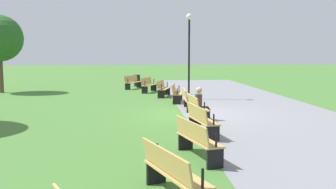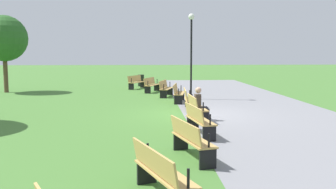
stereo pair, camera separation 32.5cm
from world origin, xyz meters
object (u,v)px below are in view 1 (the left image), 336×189
bench_3 (176,93)px  bench_5 (197,107)px  bench_8 (172,172)px  lamp_post (189,41)px  person_seated (201,103)px  bench_7 (196,139)px  bench_4 (188,99)px  bench_1 (148,85)px  bench_2 (163,88)px  bench_6 (201,119)px  trash_bin (137,80)px  bench_0 (133,82)px

bench_3 → bench_5: (4.90, 0.26, 0.00)m
bench_8 → lamp_post: size_ratio=0.41×
person_seated → bench_7: bearing=-13.7°
bench_3 → person_seated: person_seated is taller
bench_4 → bench_8: size_ratio=0.98×
bench_7 → person_seated: person_seated is taller
bench_1 → bench_2: bearing=39.2°
bench_4 → bench_6: bearing=0.0°
bench_8 → trash_bin: bearing=160.8°
lamp_post → bench_6: bearing=-5.2°
bench_2 → trash_bin: bench_2 is taller
bench_5 → bench_1: bearing=-174.0°
bench_8 → bench_0: bearing=161.8°
bench_0 → bench_3: 7.34m
bench_0 → bench_8: 19.08m
bench_2 → person_seated: size_ratio=1.51×
bench_0 → person_seated: bearing=39.9°
bench_6 → bench_8: bearing=-24.1°
bench_7 → person_seated: size_ratio=1.51×
bench_5 → bench_7: same height
lamp_post → bench_4: bearing=-8.2°
bench_5 → trash_bin: (-13.77, -2.24, -0.05)m
person_seated → bench_2: bearing=-175.9°
person_seated → lamp_post: lamp_post is taller
trash_bin → bench_2: bearing=12.8°
bench_5 → bench_7: (4.84, -0.77, 0.00)m
bench_0 → bench_2: (4.57, 1.76, 0.00)m
bench_4 → bench_0: bearing=-162.0°
bench_1 → bench_6: same height
bench_3 → bench_2: bearing=-158.9°
bench_1 → bench_7: (14.48, 0.76, 0.00)m
bench_5 → lamp_post: 6.62m
bench_8 → trash_bin: bench_8 is taller
bench_0 → trash_bin: bearing=-161.4°
bench_0 → bench_4: (9.42, 2.53, 0.00)m
bench_6 → bench_8: (4.74, -1.27, 0.00)m
bench_0 → bench_3: (6.98, 2.27, 0.00)m
bench_3 → bench_8: bearing=3.1°
bench_6 → bench_7: 2.46m
bench_0 → bench_7: (16.72, 1.76, 0.00)m
bench_1 → bench_2: same height
bench_1 → bench_2: (2.33, 0.76, 0.00)m
bench_7 → lamp_post: bearing=158.2°
bench_6 → bench_8: size_ratio=1.00×
bench_2 → bench_6: same height
person_seated → trash_bin: size_ratio=1.43×
bench_1 → bench_8: 16.81m
bench_3 → bench_7: size_ratio=0.99×
bench_1 → bench_5: bearing=30.2°
bench_0 → bench_3: bearing=45.2°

